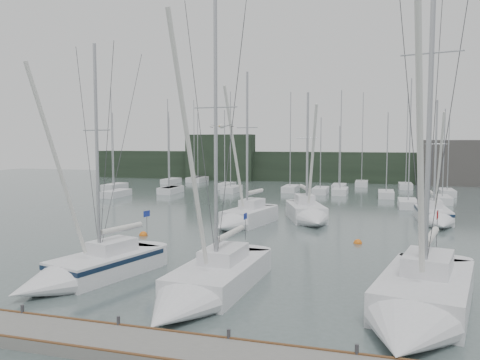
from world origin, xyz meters
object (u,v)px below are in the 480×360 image
(buoy_b, at_px, (358,243))
(buoy_c, at_px, (143,236))
(sailboat_mid_c, at_px, (309,215))
(sailboat_mid_d, at_px, (435,217))
(sailboat_mid_b, at_px, (241,219))
(sailboat_near_left, at_px, (81,272))
(sailboat_near_right, at_px, (418,307))
(sailboat_near_center, at_px, (201,289))

(buoy_b, relative_size, buoy_c, 0.93)
(sailboat_mid_c, xyz_separation_m, sailboat_mid_d, (10.04, 2.20, -0.07))
(sailboat_mid_b, xyz_separation_m, sailboat_mid_d, (14.94, 5.72, -0.05))
(sailboat_near_left, relative_size, buoy_b, 21.71)
(sailboat_mid_b, bearing_deg, sailboat_near_right, -44.18)
(sailboat_near_left, distance_m, sailboat_near_right, 14.97)
(sailboat_mid_b, height_order, buoy_c, sailboat_mid_b)
(sailboat_near_left, bearing_deg, sailboat_mid_d, 66.07)
(sailboat_near_left, xyz_separation_m, sailboat_mid_c, (8.06, 19.88, 0.09))
(sailboat_near_center, relative_size, sailboat_mid_d, 1.28)
(sailboat_near_center, distance_m, sailboat_mid_c, 20.66)
(sailboat_near_center, distance_m, sailboat_mid_d, 25.62)
(sailboat_near_center, xyz_separation_m, buoy_c, (-8.97, 11.77, -0.51))
(sailboat_mid_c, height_order, buoy_c, sailboat_mid_c)
(sailboat_near_right, relative_size, sailboat_mid_d, 1.56)
(sailboat_near_left, bearing_deg, buoy_b, 61.33)
(buoy_b, bearing_deg, sailboat_mid_b, 158.14)
(sailboat_near_center, relative_size, sailboat_mid_c, 1.20)
(sailboat_near_right, xyz_separation_m, sailboat_mid_d, (3.15, 22.90, -0.07))
(sailboat_near_right, bearing_deg, sailboat_mid_b, 136.83)
(sailboat_mid_d, relative_size, buoy_c, 17.94)
(sailboat_mid_c, bearing_deg, sailboat_near_left, -131.22)
(sailboat_mid_d, bearing_deg, buoy_b, -123.74)
(sailboat_near_left, xyz_separation_m, buoy_b, (12.29, 12.69, -0.54))
(sailboat_mid_c, height_order, buoy_b, sailboat_mid_c)
(sailboat_mid_b, distance_m, buoy_b, 9.86)
(buoy_b, bearing_deg, sailboat_near_right, -78.89)
(buoy_c, bearing_deg, sailboat_near_center, -52.69)
(sailboat_mid_c, height_order, sailboat_mid_d, sailboat_mid_c)
(sailboat_near_center, bearing_deg, sailboat_near_left, 176.95)
(sailboat_near_left, relative_size, sailboat_near_center, 0.88)
(buoy_b, distance_m, buoy_c, 14.98)
(sailboat_mid_d, bearing_deg, sailboat_mid_b, -161.06)
(sailboat_near_left, distance_m, sailboat_mid_b, 16.66)
(sailboat_mid_d, height_order, buoy_c, sailboat_mid_d)
(sailboat_mid_d, bearing_deg, sailboat_near_right, -99.83)
(sailboat_near_left, xyz_separation_m, buoy_c, (-2.60, 11.06, -0.54))
(buoy_c, bearing_deg, sailboat_near_left, -76.79)
(buoy_c, bearing_deg, sailboat_near_right, -34.12)
(sailboat_near_left, distance_m, buoy_b, 17.68)
(sailboat_near_left, relative_size, buoy_c, 20.14)
(sailboat_near_right, height_order, buoy_b, sailboat_near_right)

